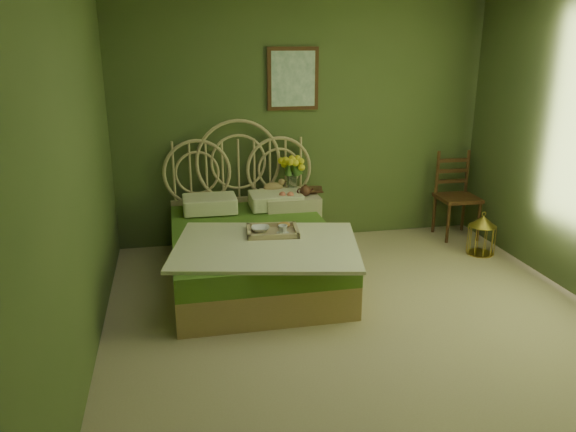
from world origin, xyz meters
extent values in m
plane|color=tan|center=(0.00, 0.00, 0.00)|extent=(4.50, 4.50, 0.00)
plane|color=#4E5E31|center=(0.00, 2.25, 1.30)|extent=(4.00, 0.00, 4.00)
plane|color=#4E5E31|center=(-2.00, 0.00, 1.30)|extent=(0.00, 4.50, 4.50)
cube|color=#3A1D10|center=(-0.12, 2.23, 1.75)|extent=(0.54, 0.03, 0.64)
cube|color=white|center=(-0.12, 2.21, 1.75)|extent=(0.46, 0.01, 0.56)
cube|color=tan|center=(-0.71, 1.16, 0.14)|extent=(1.44, 1.92, 0.29)
cube|color=#4E7C28|center=(-0.71, 1.16, 0.38)|extent=(1.44, 1.92, 0.19)
cube|color=white|center=(-0.66, 0.73, 0.50)|extent=(1.72, 1.44, 0.03)
cube|color=white|center=(-1.05, 1.83, 0.57)|extent=(0.53, 0.38, 0.15)
cube|color=white|center=(-0.38, 1.83, 0.57)|extent=(0.53, 0.38, 0.15)
cube|color=#C9AE86|center=(-0.56, 0.99, 0.50)|extent=(0.48, 0.39, 0.04)
ellipsoid|color=#B77A38|center=(-0.44, 1.08, 0.55)|extent=(0.12, 0.07, 0.05)
cube|color=beige|center=(-0.22, 1.90, 0.30)|extent=(0.55, 0.55, 0.61)
cylinder|color=silver|center=(-0.16, 2.04, 0.70)|extent=(0.10, 0.10, 0.18)
ellipsoid|color=tan|center=(-0.37, 2.02, 0.66)|extent=(0.21, 0.11, 0.10)
sphere|color=#CC664F|center=(-0.33, 1.74, 0.64)|extent=(0.07, 0.07, 0.07)
sphere|color=#CC664F|center=(-0.25, 1.72, 0.64)|extent=(0.07, 0.07, 0.07)
cube|color=#3A1D10|center=(1.70, 1.90, 0.45)|extent=(0.43, 0.43, 0.04)
cylinder|color=#3A1D10|center=(1.52, 1.72, 0.23)|extent=(0.04, 0.04, 0.45)
cylinder|color=#3A1D10|center=(1.88, 1.72, 0.23)|extent=(0.04, 0.04, 0.45)
cylinder|color=#3A1D10|center=(1.52, 2.08, 0.23)|extent=(0.04, 0.04, 0.45)
cylinder|color=#3A1D10|center=(1.88, 2.08, 0.23)|extent=(0.04, 0.04, 0.45)
cube|color=#3A1D10|center=(1.70, 2.08, 0.70)|extent=(0.36, 0.05, 0.50)
cylinder|color=gold|center=(1.70, 1.34, 0.01)|extent=(0.27, 0.27, 0.01)
cylinder|color=gold|center=(1.70, 1.34, 0.15)|extent=(0.27, 0.27, 0.30)
cone|color=gold|center=(1.70, 1.34, 0.36)|extent=(0.27, 0.27, 0.11)
imported|color=#381E0F|center=(-0.04, 1.92, 0.62)|extent=(0.16, 0.22, 0.02)
imported|color=#472819|center=(-0.04, 1.92, 0.64)|extent=(0.21, 0.26, 0.02)
imported|color=white|center=(-0.66, 1.04, 0.54)|extent=(0.19, 0.19, 0.04)
imported|color=white|center=(-0.48, 0.93, 0.56)|extent=(0.09, 0.09, 0.08)
camera|label=1|loc=(-1.38, -3.61, 2.15)|focal=35.00mm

